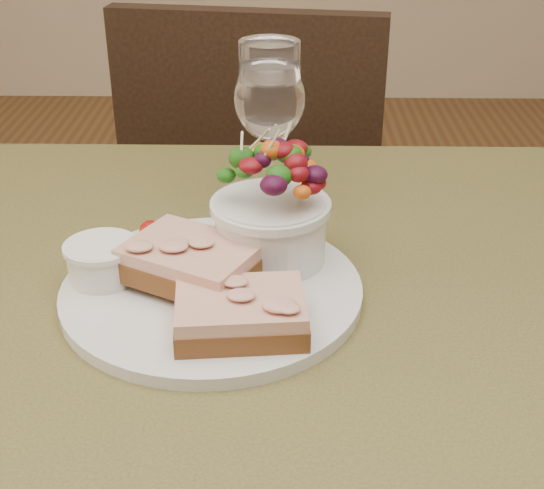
{
  "coord_description": "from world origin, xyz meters",
  "views": [
    {
      "loc": [
        0.03,
        -0.57,
        1.12
      ],
      "look_at": [
        0.02,
        0.01,
        0.81
      ],
      "focal_mm": 50.0,
      "sensor_mm": 36.0,
      "label": 1
    }
  ],
  "objects_px": {
    "cafe_table": "(255,394)",
    "sandwich_back": "(192,261)",
    "chair_far": "(267,299)",
    "sandwich_front": "(240,313)",
    "ramekin": "(102,259)",
    "wine_glass": "(270,103)",
    "dinner_plate": "(212,290)",
    "salad_bowl": "(270,203)"
  },
  "relations": [
    {
      "from": "ramekin",
      "to": "wine_glass",
      "type": "xyz_separation_m",
      "value": [
        0.15,
        0.18,
        0.09
      ]
    },
    {
      "from": "cafe_table",
      "to": "dinner_plate",
      "type": "bearing_deg",
      "value": 157.19
    },
    {
      "from": "sandwich_back",
      "to": "ramekin",
      "type": "bearing_deg",
      "value": -158.37
    },
    {
      "from": "sandwich_back",
      "to": "wine_glass",
      "type": "height_order",
      "value": "wine_glass"
    },
    {
      "from": "dinner_plate",
      "to": "ramekin",
      "type": "distance_m",
      "value": 0.1
    },
    {
      "from": "chair_far",
      "to": "sandwich_front",
      "type": "xyz_separation_m",
      "value": [
        -0.0,
        -0.78,
        0.48
      ]
    },
    {
      "from": "cafe_table",
      "to": "sandwich_back",
      "type": "distance_m",
      "value": 0.15
    },
    {
      "from": "dinner_plate",
      "to": "salad_bowl",
      "type": "bearing_deg",
      "value": 43.33
    },
    {
      "from": "dinner_plate",
      "to": "salad_bowl",
      "type": "height_order",
      "value": "salad_bowl"
    },
    {
      "from": "wine_glass",
      "to": "sandwich_front",
      "type": "bearing_deg",
      "value": -94.24
    },
    {
      "from": "chair_far",
      "to": "salad_bowl",
      "type": "xyz_separation_m",
      "value": [
        0.02,
        -0.66,
        0.53
      ]
    },
    {
      "from": "salad_bowl",
      "to": "wine_glass",
      "type": "height_order",
      "value": "wine_glass"
    },
    {
      "from": "sandwich_front",
      "to": "wine_glass",
      "type": "height_order",
      "value": "wine_glass"
    },
    {
      "from": "sandwich_front",
      "to": "ramekin",
      "type": "distance_m",
      "value": 0.15
    },
    {
      "from": "dinner_plate",
      "to": "sandwich_front",
      "type": "distance_m",
      "value": 0.08
    },
    {
      "from": "sandwich_back",
      "to": "ramekin",
      "type": "height_order",
      "value": "sandwich_back"
    },
    {
      "from": "sandwich_back",
      "to": "wine_glass",
      "type": "relative_size",
      "value": 0.81
    },
    {
      "from": "ramekin",
      "to": "wine_glass",
      "type": "bearing_deg",
      "value": 49.57
    },
    {
      "from": "ramekin",
      "to": "wine_glass",
      "type": "relative_size",
      "value": 0.36
    },
    {
      "from": "cafe_table",
      "to": "ramekin",
      "type": "distance_m",
      "value": 0.2
    },
    {
      "from": "sandwich_front",
      "to": "sandwich_back",
      "type": "bearing_deg",
      "value": 118.51
    },
    {
      "from": "sandwich_front",
      "to": "salad_bowl",
      "type": "height_order",
      "value": "salad_bowl"
    },
    {
      "from": "chair_far",
      "to": "sandwich_back",
      "type": "distance_m",
      "value": 0.86
    },
    {
      "from": "salad_bowl",
      "to": "sandwich_back",
      "type": "bearing_deg",
      "value": -144.91
    },
    {
      "from": "chair_far",
      "to": "ramekin",
      "type": "bearing_deg",
      "value": 87.65
    },
    {
      "from": "ramekin",
      "to": "wine_glass",
      "type": "height_order",
      "value": "wine_glass"
    },
    {
      "from": "sandwich_front",
      "to": "wine_glass",
      "type": "xyz_separation_m",
      "value": [
        0.02,
        0.26,
        0.1
      ]
    },
    {
      "from": "chair_far",
      "to": "dinner_plate",
      "type": "bearing_deg",
      "value": 95.86
    },
    {
      "from": "dinner_plate",
      "to": "chair_far",
      "type": "bearing_deg",
      "value": 87.42
    },
    {
      "from": "cafe_table",
      "to": "ramekin",
      "type": "relative_size",
      "value": 12.76
    },
    {
      "from": "cafe_table",
      "to": "wine_glass",
      "type": "relative_size",
      "value": 4.57
    },
    {
      "from": "chair_far",
      "to": "ramekin",
      "type": "distance_m",
      "value": 0.86
    },
    {
      "from": "cafe_table",
      "to": "sandwich_back",
      "type": "xyz_separation_m",
      "value": [
        -0.06,
        0.02,
        0.14
      ]
    },
    {
      "from": "dinner_plate",
      "to": "sandwich_front",
      "type": "bearing_deg",
      "value": -66.36
    },
    {
      "from": "sandwich_front",
      "to": "wine_glass",
      "type": "relative_size",
      "value": 0.66
    },
    {
      "from": "chair_far",
      "to": "sandwich_front",
      "type": "bearing_deg",
      "value": 98.33
    },
    {
      "from": "cafe_table",
      "to": "ramekin",
      "type": "height_order",
      "value": "ramekin"
    },
    {
      "from": "sandwich_front",
      "to": "wine_glass",
      "type": "bearing_deg",
      "value": 80.23
    },
    {
      "from": "sandwich_front",
      "to": "sandwich_back",
      "type": "height_order",
      "value": "sandwich_back"
    },
    {
      "from": "cafe_table",
      "to": "sandwich_front",
      "type": "relative_size",
      "value": 6.97
    },
    {
      "from": "ramekin",
      "to": "salad_bowl",
      "type": "relative_size",
      "value": 0.49
    },
    {
      "from": "dinner_plate",
      "to": "wine_glass",
      "type": "distance_m",
      "value": 0.23
    }
  ]
}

